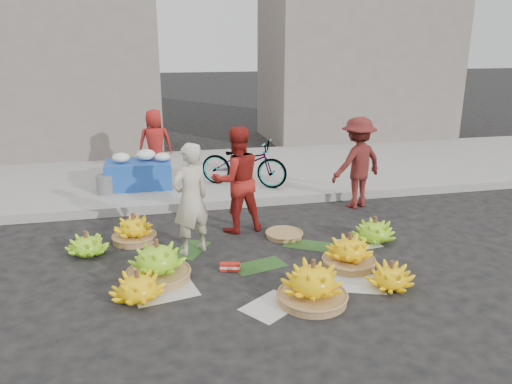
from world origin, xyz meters
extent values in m
plane|color=black|center=(0.00, 0.00, 0.00)|extent=(80.00, 80.00, 0.00)
cube|color=gray|center=(0.00, 2.20, 0.07)|extent=(40.00, 0.25, 0.15)
cube|color=gray|center=(0.00, 4.30, 0.06)|extent=(40.00, 4.00, 0.12)
cube|color=gray|center=(-4.00, 7.20, 2.00)|extent=(6.00, 3.00, 4.00)
cube|color=gray|center=(4.50, 7.70, 2.50)|extent=(5.00, 3.00, 5.00)
cylinder|color=olive|center=(-1.35, -0.27, 0.04)|extent=(0.75, 0.75, 0.09)
cylinder|color=#552F22|center=(-1.35, -0.27, 0.44)|extent=(0.05, 0.05, 0.12)
cylinder|color=#552F22|center=(-1.58, -0.75, 0.31)|extent=(0.05, 0.05, 0.12)
cylinder|color=olive|center=(0.25, -1.20, 0.04)|extent=(0.75, 0.75, 0.09)
cylinder|color=#552F22|center=(0.25, -1.20, 0.44)|extent=(0.05, 0.05, 0.12)
cylinder|color=#552F22|center=(1.23, -1.08, 0.27)|extent=(0.05, 0.05, 0.12)
cylinder|color=olive|center=(0.99, -0.45, 0.04)|extent=(0.65, 0.65, 0.09)
cylinder|color=#552F22|center=(0.99, -0.45, 0.39)|extent=(0.05, 0.05, 0.12)
cylinder|color=#552F22|center=(1.65, 0.23, 0.31)|extent=(0.05, 0.05, 0.12)
cylinder|color=#552F22|center=(-2.24, 0.62, 0.28)|extent=(0.05, 0.05, 0.12)
cylinder|color=olive|center=(-1.64, 0.97, 0.04)|extent=(0.60, 0.60, 0.09)
cylinder|color=#552F22|center=(-1.64, 0.97, 0.36)|extent=(0.05, 0.05, 0.12)
cylinder|color=olive|center=(0.47, 0.68, 0.03)|extent=(0.63, 0.63, 0.06)
cube|color=red|center=(-0.49, -0.26, 0.06)|extent=(0.26, 0.14, 0.10)
imported|color=beige|center=(-0.88, 0.42, 0.74)|extent=(0.65, 0.57, 1.49)
imported|color=#A82219|center=(-0.15, 1.08, 0.78)|extent=(0.85, 0.71, 1.56)
imported|color=maroon|center=(2.02, 1.74, 0.76)|extent=(1.12, 0.87, 1.53)
cube|color=#1945A5|center=(-1.56, 3.33, 0.36)|extent=(1.19, 0.76, 0.49)
ellipsoid|color=white|center=(-1.86, 3.28, 0.69)|extent=(0.31, 0.31, 0.17)
ellipsoid|color=white|center=(-1.42, 3.38, 0.70)|extent=(0.35, 0.35, 0.19)
ellipsoid|color=white|center=(-1.13, 3.23, 0.68)|extent=(0.27, 0.27, 0.15)
cylinder|color=slate|center=(-2.15, 3.04, 0.29)|extent=(0.30, 0.30, 0.34)
imported|color=#A82219|center=(-1.23, 4.05, 0.79)|extent=(0.67, 0.45, 1.33)
imported|color=gray|center=(0.34, 3.00, 0.55)|extent=(1.28, 1.71, 0.86)
camera|label=1|loc=(-1.40, -5.78, 2.72)|focal=35.00mm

